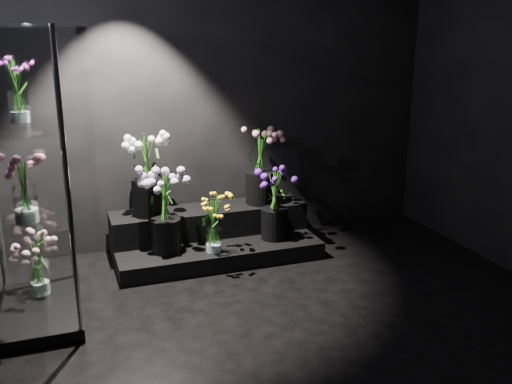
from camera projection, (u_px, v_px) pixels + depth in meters
name	position (u px, v px, depth m)	size (l,w,h in m)	color
floor	(316.00, 336.00, 3.77)	(4.00, 4.00, 0.00)	black
wall_back	(226.00, 92.00, 5.19)	(4.00, 4.00, 0.00)	black
display_riser	(213.00, 235.00, 5.13)	(1.77, 0.79, 0.39)	black
display_case	(26.00, 181.00, 3.74)	(0.54, 0.90, 1.99)	black
bouquet_orange_bells	(214.00, 223.00, 4.73)	(0.33, 0.33, 0.50)	white
bouquet_lilac	(165.00, 206.00, 4.69)	(0.43, 0.43, 0.71)	black
bouquet_purple	(274.00, 201.00, 5.01)	(0.35, 0.35, 0.62)	black
bouquet_cream_roses	(147.00, 170.00, 4.86)	(0.45, 0.45, 0.73)	black
bouquet_pink_roses	(260.00, 163.00, 5.20)	(0.41, 0.41, 0.68)	black
bouquet_case_pink	(24.00, 186.00, 3.55)	(0.31, 0.31, 0.45)	white
bouquet_case_magenta	(17.00, 90.00, 3.70)	(0.27, 0.27, 0.41)	white
bouquet_case_base_pink	(38.00, 262.00, 4.10)	(0.32, 0.32, 0.47)	white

